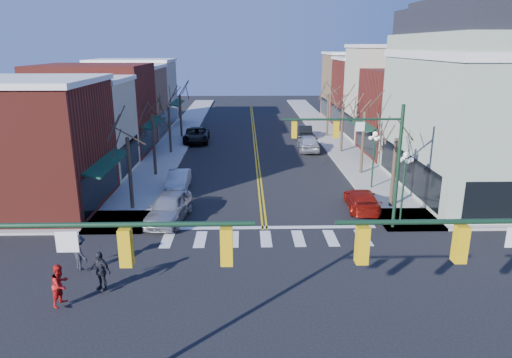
{
  "coord_description": "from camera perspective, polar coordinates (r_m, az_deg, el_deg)",
  "views": [
    {
      "loc": [
        -1.12,
        -16.91,
        10.24
      ],
      "look_at": [
        -0.49,
        8.36,
        2.8
      ],
      "focal_mm": 32.0,
      "sensor_mm": 36.0,
      "label": 1
    }
  ],
  "objects": [
    {
      "name": "ground",
      "position": [
        19.8,
        2.09,
        -14.75
      ],
      "size": [
        160.0,
        160.0,
        0.0
      ],
      "primitive_type": "plane",
      "color": "black",
      "rests_on": "ground"
    },
    {
      "name": "sidewalk_left",
      "position": [
        39.04,
        -12.64,
        0.9
      ],
      "size": [
        3.5,
        70.0,
        0.15
      ],
      "primitive_type": "cube",
      "color": "#9E9B93",
      "rests_on": "ground"
    },
    {
      "name": "sidewalk_right",
      "position": [
        39.53,
        13.09,
        1.07
      ],
      "size": [
        3.5,
        70.0,
        0.15
      ],
      "primitive_type": "cube",
      "color": "#9E9B93",
      "rests_on": "ground"
    },
    {
      "name": "bldg_left_brick_a",
      "position": [
        32.67,
        -27.56,
        3.52
      ],
      "size": [
        10.0,
        8.5,
        8.0
      ],
      "primitive_type": "cube",
      "color": "maroon",
      "rests_on": "ground"
    },
    {
      "name": "bldg_left_stucco_a",
      "position": [
        39.68,
        -22.77,
        5.71
      ],
      "size": [
        10.0,
        7.0,
        7.5
      ],
      "primitive_type": "cube",
      "color": "#B7B197",
      "rests_on": "ground"
    },
    {
      "name": "bldg_left_brick_b",
      "position": [
        47.06,
        -19.4,
        8.17
      ],
      "size": [
        10.0,
        9.0,
        8.5
      ],
      "primitive_type": "cube",
      "color": "maroon",
      "rests_on": "ground"
    },
    {
      "name": "bldg_left_tan",
      "position": [
        54.96,
        -16.8,
        9.09
      ],
      "size": [
        10.0,
        7.5,
        7.8
      ],
      "primitive_type": "cube",
      "color": "#9D7856",
      "rests_on": "ground"
    },
    {
      "name": "bldg_left_stucco_b",
      "position": [
        62.4,
        -14.98,
        10.21
      ],
      "size": [
        10.0,
        8.0,
        8.2
      ],
      "primitive_type": "cube",
      "color": "#B7B197",
      "rests_on": "ground"
    },
    {
      "name": "bldg_right_brick_a",
      "position": [
        46.21,
        19.86,
        7.68
      ],
      "size": [
        10.0,
        8.5,
        8.0
      ],
      "primitive_type": "cube",
      "color": "maroon",
      "rests_on": "ground"
    },
    {
      "name": "bldg_right_stucco",
      "position": [
        53.34,
        17.01,
        10.06
      ],
      "size": [
        10.0,
        7.0,
        10.0
      ],
      "primitive_type": "cube",
      "color": "#B7B197",
      "rests_on": "ground"
    },
    {
      "name": "bldg_right_brick_b",
      "position": [
        60.54,
        14.76,
        10.19
      ],
      "size": [
        10.0,
        8.0,
        8.5
      ],
      "primitive_type": "cube",
      "color": "maroon",
      "rests_on": "ground"
    },
    {
      "name": "bldg_right_tan",
      "position": [
        68.21,
        12.94,
        11.17
      ],
      "size": [
        10.0,
        8.0,
        9.0
      ],
      "primitive_type": "cube",
      "color": "#9D7856",
      "rests_on": "ground"
    },
    {
      "name": "victorian_corner",
      "position": [
        36.19,
        28.08,
        8.83
      ],
      "size": [
        12.25,
        14.25,
        13.3
      ],
      "color": "#9AA992",
      "rests_on": "ground"
    },
    {
      "name": "traffic_mast_near_left",
      "position": [
        11.86,
        -23.79,
        -12.92
      ],
      "size": [
        6.6,
        0.28,
        7.2
      ],
      "color": "#14331E",
      "rests_on": "ground"
    },
    {
      "name": "traffic_mast_far_right",
      "position": [
        25.81,
        13.61,
        3.56
      ],
      "size": [
        6.6,
        0.28,
        7.2
      ],
      "color": "#14331E",
      "rests_on": "ground"
    },
    {
      "name": "lamppost_corner",
      "position": [
        28.03,
        18.05,
        0.52
      ],
      "size": [
        0.36,
        0.36,
        4.33
      ],
      "color": "#14331E",
      "rests_on": "ground"
    },
    {
      "name": "lamppost_midblock",
      "position": [
        34.03,
        14.54,
        3.52
      ],
      "size": [
        0.36,
        0.36,
        4.33
      ],
      "color": "#14331E",
      "rests_on": "ground"
    },
    {
      "name": "tree_left_a",
      "position": [
        29.9,
        -15.47,
        0.55
      ],
      "size": [
        0.24,
        0.24,
        4.76
      ],
      "primitive_type": "cylinder",
      "color": "#382B21",
      "rests_on": "ground"
    },
    {
      "name": "tree_left_b",
      "position": [
        37.45,
        -12.63,
        4.1
      ],
      "size": [
        0.24,
        0.24,
        5.04
      ],
      "primitive_type": "cylinder",
      "color": "#382B21",
      "rests_on": "ground"
    },
    {
      "name": "tree_left_c",
      "position": [
        45.22,
        -10.72,
        5.97
      ],
      "size": [
        0.24,
        0.24,
        4.55
      ],
      "primitive_type": "cylinder",
      "color": "#382B21",
      "rests_on": "ground"
    },
    {
      "name": "tree_left_d",
      "position": [
        52.99,
        -9.39,
        7.73
      ],
      "size": [
        0.24,
        0.24,
        4.9
      ],
      "primitive_type": "cylinder",
      "color": "#382B21",
      "rests_on": "ground"
    },
    {
      "name": "tree_right_a",
      "position": [
        30.54,
        16.8,
        0.63
      ],
      "size": [
        0.24,
        0.24,
        4.62
      ],
      "primitive_type": "cylinder",
      "color": "#382B21",
      "rests_on": "ground"
    },
    {
      "name": "tree_right_b",
      "position": [
        37.93,
        13.18,
        4.33
      ],
      "size": [
        0.24,
        0.24,
        5.18
      ],
      "primitive_type": "cylinder",
      "color": "#382B21",
      "rests_on": "ground"
    },
    {
      "name": "tree_right_c",
      "position": [
        45.61,
        10.71,
        6.24
      ],
      "size": [
        0.24,
        0.24,
        4.83
      ],
      "primitive_type": "cylinder",
      "color": "#382B21",
      "rests_on": "ground"
    },
    {
      "name": "tree_right_d",
      "position": [
        53.34,
        8.96,
        7.84
      ],
      "size": [
        0.24,
        0.24,
        4.97
      ],
      "primitive_type": "cylinder",
      "color": "#382B21",
      "rests_on": "ground"
    },
    {
      "name": "car_left_near",
      "position": [
        28.0,
        -10.8,
        -3.5
      ],
      "size": [
        2.66,
        5.2,
        1.7
      ],
      "primitive_type": "imported",
      "rotation": [
        0.0,
        0.0,
        -0.14
      ],
      "color": "#ACACB1",
      "rests_on": "ground"
    },
    {
      "name": "car_left_mid",
      "position": [
        34.03,
        -9.67,
        -0.15
      ],
      "size": [
        1.47,
        4.15,
        1.37
      ],
      "primitive_type": "imported",
      "rotation": [
        0.0,
        0.0,
        0.01
      ],
      "color": "silver",
      "rests_on": "ground"
    },
    {
      "name": "car_left_far",
      "position": [
        50.39,
        -7.44,
        5.46
      ],
      "size": [
        2.81,
        5.8,
        1.59
      ],
      "primitive_type": "imported",
      "rotation": [
        0.0,
        0.0,
        0.03
      ],
      "color": "black",
      "rests_on": "ground"
    },
    {
      "name": "car_right_near",
      "position": [
        30.2,
        13.09,
        -2.52
      ],
      "size": [
        2.24,
        4.74,
        1.34
      ],
      "primitive_type": "imported",
      "rotation": [
        0.0,
        0.0,
        3.06
      ],
      "color": "maroon",
      "rests_on": "ground"
    },
    {
      "name": "car_right_mid",
      "position": [
        46.11,
        6.57,
        4.53
      ],
      "size": [
        2.16,
        4.98,
        1.67
      ],
      "primitive_type": "imported",
      "rotation": [
        0.0,
        0.0,
        3.1
      ],
      "color": "silver",
      "rests_on": "ground"
    },
    {
      "name": "car_right_far",
      "position": [
        52.97,
        6.14,
        5.94
      ],
      "size": [
        1.86,
        4.43,
        1.42
      ],
      "primitive_type": "imported",
      "rotation": [
        0.0,
        0.0,
        3.06
      ],
      "color": "black",
      "rests_on": "ground"
    },
    {
      "name": "pedestrian_red_b",
      "position": [
        20.29,
        -23.25,
        -12.05
      ],
      "size": [
        0.88,
        1.0,
        1.75
      ],
      "primitive_type": "imported",
      "rotation": [
        0.0,
        0.0,
        1.28
      ],
      "color": "red",
      "rests_on": "sidewalk_left"
    },
    {
      "name": "pedestrian_dark_a",
      "position": [
        20.84,
        -18.86,
        -10.8
      ],
      "size": [
        1.11,
        0.83,
        1.75
      ],
      "primitive_type": "imported",
      "rotation": [
        0.0,
        0.0,
        -0.44
      ],
      "color": "black",
      "rests_on": "sidewalk_left"
    },
    {
      "name": "pedestrian_dark_b",
      "position": [
        22.9,
        -21.2,
        -8.6
      ],
      "size": [
        1.23,
        1.2,
        1.69
      ],
      "primitive_type": "imported",
      "rotation": [
        0.0,
        0.0,
        2.4
      ],
      "color": "black",
      "rests_on": "sidewalk_left"
    }
  ]
}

